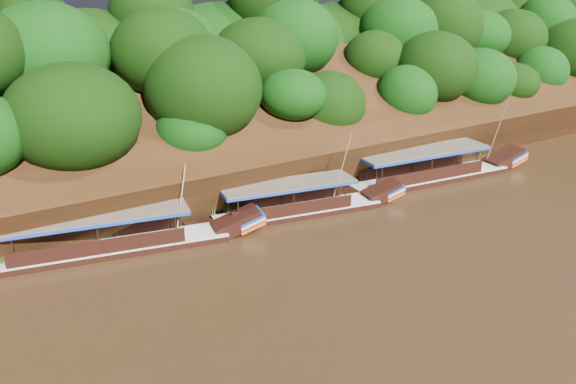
{
  "coord_description": "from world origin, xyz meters",
  "views": [
    {
      "loc": [
        -21.18,
        -22.22,
        15.39
      ],
      "look_at": [
        -2.8,
        7.0,
        2.02
      ],
      "focal_mm": 35.0,
      "sensor_mm": 36.0,
      "label": 1
    }
  ],
  "objects": [
    {
      "name": "reeds",
      "position": [
        -2.85,
        9.51,
        0.91
      ],
      "size": [
        48.73,
        2.25,
        2.25
      ],
      "color": "#326118",
      "rests_on": "ground"
    },
    {
      "name": "riverbank",
      "position": [
        -0.01,
        22.73,
        1.89
      ],
      "size": [
        120.0,
        30.06,
        19.4
      ],
      "color": "black",
      "rests_on": "ground"
    },
    {
      "name": "boat_2",
      "position": [
        -13.21,
        8.4,
        0.57
      ],
      "size": [
        16.04,
        5.22,
        5.34
      ],
      "rotation": [
        0.0,
        0.0,
        -0.2
      ],
      "color": "black",
      "rests_on": "ground"
    },
    {
      "name": "boat_1",
      "position": [
        -1.01,
        7.29,
        0.54
      ],
      "size": [
        14.05,
        4.45,
        6.14
      ],
      "rotation": [
        0.0,
        0.0,
        -0.18
      ],
      "color": "black",
      "rests_on": "ground"
    },
    {
      "name": "ground",
      "position": [
        0.0,
        0.0,
        0.0
      ],
      "size": [
        160.0,
        160.0,
        0.0
      ],
      "primitive_type": "plane",
      "color": "black",
      "rests_on": "ground"
    },
    {
      "name": "boat_0",
      "position": [
        11.71,
        7.32,
        0.61
      ],
      "size": [
        16.83,
        4.39,
        6.83
      ],
      "rotation": [
        0.0,
        0.0,
        -0.11
      ],
      "color": "black",
      "rests_on": "ground"
    }
  ]
}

